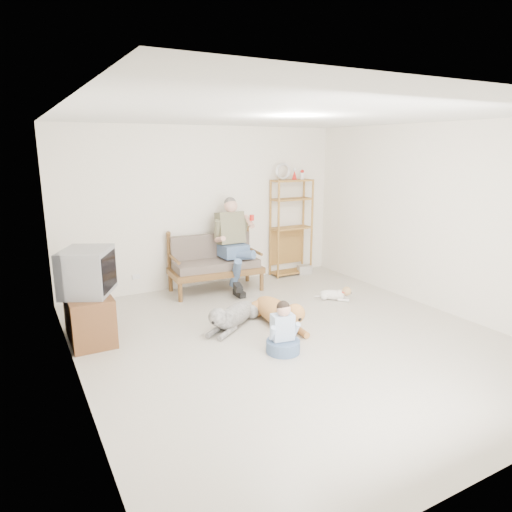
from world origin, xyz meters
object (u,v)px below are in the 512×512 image
loveseat (214,262)px  tv_stand (89,317)px  golden_retriever (279,313)px  etagere (291,227)px

loveseat → tv_stand: 2.48m
golden_retriever → tv_stand: bearing=166.3°
tv_stand → golden_retriever: bearing=-17.5°
loveseat → golden_retriever: bearing=-81.9°
loveseat → etagere: bearing=11.0°
loveseat → golden_retriever: loveseat is taller
loveseat → etagere: size_ratio=0.74×
loveseat → etagere: etagere is taller
loveseat → etagere: 1.72m
tv_stand → golden_retriever: tv_stand is taller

